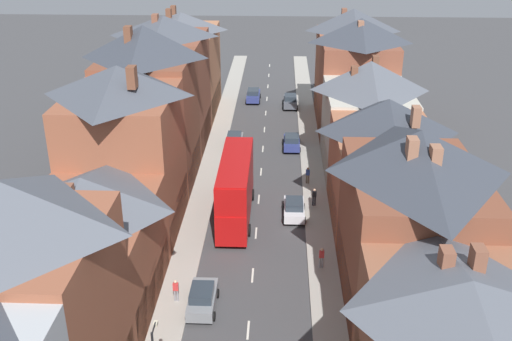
{
  "coord_description": "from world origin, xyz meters",
  "views": [
    {
      "loc": [
        1.72,
        -11.93,
        24.47
      ],
      "look_at": [
        -0.35,
        38.42,
        1.74
      ],
      "focal_mm": 42.0,
      "sensor_mm": 36.0,
      "label": 1
    }
  ],
  "objects_px": {
    "car_parked_left_a": "(294,208)",
    "car_parked_right_a": "(292,142)",
    "car_mid_white": "(234,140)",
    "double_decker_bus_lead": "(236,187)",
    "car_near_blue": "(202,298)",
    "pedestrian_far_right": "(308,174)",
    "pedestrian_mid_left": "(176,289)",
    "car_mid_black": "(253,95)",
    "pedestrian_far_left": "(314,196)",
    "pedestrian_mid_right": "(322,257)",
    "car_near_silver": "(290,101)"
  },
  "relations": [
    {
      "from": "pedestrian_mid_right",
      "to": "pedestrian_far_right",
      "type": "xyz_separation_m",
      "value": [
        -0.46,
        14.25,
        0.0
      ]
    },
    {
      "from": "car_parked_right_a",
      "to": "car_near_blue",
      "type": "bearing_deg",
      "value": -102.42
    },
    {
      "from": "car_mid_black",
      "to": "pedestrian_far_right",
      "type": "height_order",
      "value": "pedestrian_far_right"
    },
    {
      "from": "pedestrian_mid_left",
      "to": "double_decker_bus_lead",
      "type": "bearing_deg",
      "value": 75.33
    },
    {
      "from": "car_near_blue",
      "to": "car_parked_right_a",
      "type": "distance_m",
      "value": 28.82
    },
    {
      "from": "pedestrian_far_left",
      "to": "pedestrian_far_right",
      "type": "bearing_deg",
      "value": 95.0
    },
    {
      "from": "double_decker_bus_lead",
      "to": "car_parked_left_a",
      "type": "distance_m",
      "value": 5.31
    },
    {
      "from": "double_decker_bus_lead",
      "to": "car_mid_white",
      "type": "distance_m",
      "value": 15.97
    },
    {
      "from": "car_mid_white",
      "to": "double_decker_bus_lead",
      "type": "bearing_deg",
      "value": -85.33
    },
    {
      "from": "car_parked_left_a",
      "to": "car_mid_white",
      "type": "height_order",
      "value": "car_mid_white"
    },
    {
      "from": "car_parked_right_a",
      "to": "car_mid_white",
      "type": "xyz_separation_m",
      "value": [
        -6.2,
        0.19,
        0.02
      ]
    },
    {
      "from": "car_parked_left_a",
      "to": "pedestrian_far_right",
      "type": "bearing_deg",
      "value": 77.84
    },
    {
      "from": "car_parked_left_a",
      "to": "car_mid_white",
      "type": "bearing_deg",
      "value": 111.79
    },
    {
      "from": "double_decker_bus_lead",
      "to": "car_mid_black",
      "type": "relative_size",
      "value": 2.55
    },
    {
      "from": "double_decker_bus_lead",
      "to": "car_parked_right_a",
      "type": "xyz_separation_m",
      "value": [
        4.91,
        15.61,
        -2.02
      ]
    },
    {
      "from": "car_parked_right_a",
      "to": "car_mid_black",
      "type": "distance_m",
      "value": 17.41
    },
    {
      "from": "car_parked_left_a",
      "to": "pedestrian_far_left",
      "type": "xyz_separation_m",
      "value": [
        1.78,
        1.91,
        0.22
      ]
    },
    {
      "from": "pedestrian_far_right",
      "to": "pedestrian_far_left",
      "type": "bearing_deg",
      "value": -85.0
    },
    {
      "from": "car_near_blue",
      "to": "car_parked_right_a",
      "type": "height_order",
      "value": "car_near_blue"
    },
    {
      "from": "pedestrian_far_right",
      "to": "car_mid_black",
      "type": "bearing_deg",
      "value": 103.79
    },
    {
      "from": "pedestrian_far_left",
      "to": "car_parked_left_a",
      "type": "bearing_deg",
      "value": -133.0
    },
    {
      "from": "car_mid_black",
      "to": "pedestrian_far_left",
      "type": "height_order",
      "value": "pedestrian_far_left"
    },
    {
      "from": "car_mid_black",
      "to": "pedestrian_mid_right",
      "type": "height_order",
      "value": "pedestrian_mid_right"
    },
    {
      "from": "double_decker_bus_lead",
      "to": "pedestrian_mid_left",
      "type": "bearing_deg",
      "value": -104.67
    },
    {
      "from": "double_decker_bus_lead",
      "to": "pedestrian_mid_left",
      "type": "xyz_separation_m",
      "value": [
        -3.12,
        -11.93,
        -1.78
      ]
    },
    {
      "from": "pedestrian_mid_left",
      "to": "pedestrian_far_left",
      "type": "xyz_separation_m",
      "value": [
        9.81,
        14.12,
        0.0
      ]
    },
    {
      "from": "car_parked_right_a",
      "to": "car_mid_white",
      "type": "distance_m",
      "value": 6.2
    },
    {
      "from": "car_parked_right_a",
      "to": "pedestrian_mid_right",
      "type": "relative_size",
      "value": 2.4
    },
    {
      "from": "car_near_blue",
      "to": "car_parked_left_a",
      "type": "bearing_deg",
      "value": 64.19
    },
    {
      "from": "car_mid_white",
      "to": "car_mid_black",
      "type": "bearing_deg",
      "value": 85.5
    },
    {
      "from": "double_decker_bus_lead",
      "to": "car_parked_right_a",
      "type": "distance_m",
      "value": 16.48
    },
    {
      "from": "double_decker_bus_lead",
      "to": "pedestrian_mid_right",
      "type": "relative_size",
      "value": 6.71
    },
    {
      "from": "car_near_blue",
      "to": "pedestrian_mid_left",
      "type": "height_order",
      "value": "pedestrian_mid_left"
    },
    {
      "from": "double_decker_bus_lead",
      "to": "pedestrian_mid_left",
      "type": "height_order",
      "value": "double_decker_bus_lead"
    },
    {
      "from": "car_near_silver",
      "to": "pedestrian_far_left",
      "type": "bearing_deg",
      "value": -86.33
    },
    {
      "from": "car_parked_right_a",
      "to": "pedestrian_mid_left",
      "type": "relative_size",
      "value": 2.4
    },
    {
      "from": "double_decker_bus_lead",
      "to": "car_mid_white",
      "type": "relative_size",
      "value": 2.79
    },
    {
      "from": "double_decker_bus_lead",
      "to": "car_parked_right_a",
      "type": "bearing_deg",
      "value": 72.54
    },
    {
      "from": "car_parked_left_a",
      "to": "pedestrian_mid_left",
      "type": "relative_size",
      "value": 2.41
    },
    {
      "from": "pedestrian_far_right",
      "to": "pedestrian_mid_left",
      "type": "bearing_deg",
      "value": -116.8
    },
    {
      "from": "double_decker_bus_lead",
      "to": "pedestrian_far_left",
      "type": "height_order",
      "value": "double_decker_bus_lead"
    },
    {
      "from": "car_parked_left_a",
      "to": "car_near_blue",
      "type": "bearing_deg",
      "value": -115.81
    },
    {
      "from": "car_near_blue",
      "to": "car_mid_black",
      "type": "xyz_separation_m",
      "value": [
        1.3,
        44.85,
        0.01
      ]
    },
    {
      "from": "car_parked_left_a",
      "to": "car_parked_right_a",
      "type": "relative_size",
      "value": 1.01
    },
    {
      "from": "car_mid_black",
      "to": "pedestrian_far_right",
      "type": "relative_size",
      "value": 2.64
    },
    {
      "from": "car_mid_white",
      "to": "car_parked_right_a",
      "type": "bearing_deg",
      "value": -1.76
    },
    {
      "from": "car_mid_white",
      "to": "pedestrian_mid_left",
      "type": "relative_size",
      "value": 2.4
    },
    {
      "from": "pedestrian_far_left",
      "to": "car_near_silver",
      "type": "bearing_deg",
      "value": 93.67
    },
    {
      "from": "pedestrian_far_left",
      "to": "car_mid_black",
      "type": "bearing_deg",
      "value": 102.51
    },
    {
      "from": "car_mid_black",
      "to": "pedestrian_mid_left",
      "type": "distance_m",
      "value": 44.36
    }
  ]
}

